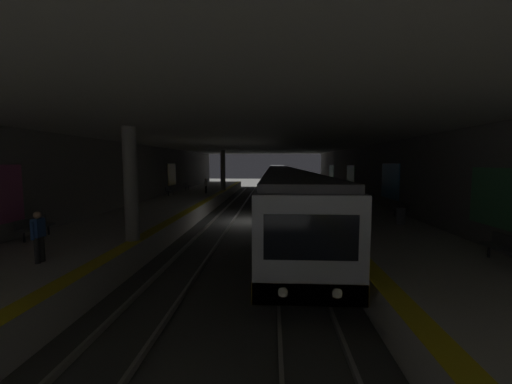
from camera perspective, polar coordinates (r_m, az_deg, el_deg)
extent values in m
plane|color=#42423F|center=(22.68, -0.34, -5.29)|extent=(120.00, 120.00, 0.00)
cube|color=gray|center=(22.69, 7.08, -5.12)|extent=(60.00, 0.09, 0.16)
cube|color=gray|center=(22.63, 3.42, -5.12)|extent=(60.00, 0.09, 0.16)
cube|color=gray|center=(22.80, -4.07, -5.04)|extent=(60.00, 0.09, 0.16)
cube|color=gray|center=(23.02, -7.64, -4.98)|extent=(60.00, 0.09, 0.16)
cube|color=beige|center=(23.16, 16.10, -3.96)|extent=(60.00, 5.30, 1.05)
cube|color=yellow|center=(22.66, 10.34, -2.69)|extent=(60.00, 0.60, 0.01)
cube|color=beige|center=(23.87, -16.27, -3.69)|extent=(60.00, 5.30, 1.05)
cube|color=yellow|center=(23.13, -10.79, -2.53)|extent=(60.00, 0.60, 0.01)
cube|color=slate|center=(23.75, 23.08, 1.57)|extent=(60.00, 0.50, 5.60)
cube|color=#4CA566|center=(13.68, 38.17, -0.97)|extent=(3.50, 0.06, 2.09)
cube|color=#338CCC|center=(22.99, 23.03, 1.84)|extent=(3.08, 0.06, 2.34)
cube|color=#4CA566|center=(33.29, 16.68, 2.99)|extent=(3.04, 0.06, 1.88)
cube|color=#4CA566|center=(43.41, 13.45, 3.56)|extent=(3.08, 0.06, 1.81)
cube|color=slate|center=(24.75, -22.76, 1.72)|extent=(60.00, 0.50, 5.60)
cube|color=gold|center=(34.04, -14.95, 3.08)|extent=(2.47, 0.06, 2.23)
cube|color=beige|center=(22.35, -0.34, 9.49)|extent=(60.00, 19.40, 0.40)
cylinder|color=gray|center=(13.54, -21.64, 1.34)|extent=(0.56, 0.56, 4.55)
cylinder|color=gray|center=(36.28, -5.99, 3.95)|extent=(0.56, 0.56, 4.55)
cube|color=#B7BCC6|center=(17.17, 6.00, -1.79)|extent=(19.20, 2.80, 2.70)
cube|color=#B27F0F|center=(17.33, 5.97, -5.30)|extent=(19.20, 2.82, 0.56)
cube|color=black|center=(17.13, 6.01, -0.63)|extent=(17.66, 2.83, 0.90)
cube|color=#47474C|center=(17.05, 6.05, 3.12)|extent=(18.81, 2.58, 0.24)
cube|color=black|center=(12.32, 7.25, -11.89)|extent=(2.20, 1.64, 0.76)
cube|color=black|center=(22.60, 5.26, -3.96)|extent=(2.20, 1.64, 0.76)
cube|color=black|center=(7.66, 9.85, -8.10)|extent=(0.04, 2.24, 1.10)
cylinder|color=silver|center=(8.17, 14.44, -17.26)|extent=(0.04, 0.24, 0.24)
cylinder|color=silver|center=(8.03, 4.86, -17.54)|extent=(0.04, 0.24, 0.24)
cube|color=#B7BCC6|center=(36.88, 4.38, 2.02)|extent=(19.20, 2.80, 2.70)
cube|color=#B27F0F|center=(36.96, 4.37, 0.36)|extent=(19.20, 2.82, 0.56)
cube|color=black|center=(36.86, 4.38, 2.56)|extent=(17.66, 2.83, 0.90)
cube|color=#47474C|center=(36.83, 4.40, 4.30)|extent=(18.81, 2.58, 0.24)
cube|color=black|center=(31.75, 4.60, -1.27)|extent=(2.20, 1.64, 0.76)
cube|color=black|center=(42.25, 4.19, 0.37)|extent=(2.20, 1.64, 0.76)
cube|color=#B7BCC6|center=(56.65, 3.89, 3.17)|extent=(19.20, 2.80, 2.70)
cube|color=#B27F0F|center=(56.70, 3.88, 2.09)|extent=(19.20, 2.82, 0.56)
cube|color=black|center=(56.64, 3.89, 3.52)|extent=(17.66, 2.83, 0.90)
cube|color=#47474C|center=(56.62, 3.90, 4.65)|extent=(18.81, 2.58, 0.24)
cube|color=black|center=(51.46, 3.97, 1.26)|extent=(2.20, 1.64, 0.76)
cube|color=black|center=(62.00, 3.80, 1.95)|extent=(2.20, 1.64, 0.76)
cylinder|color=#262628|center=(13.12, 36.43, -8.58)|extent=(0.08, 0.08, 0.42)
cube|color=#4C4C51|center=(12.52, 38.22, -8.13)|extent=(1.70, 0.44, 0.08)
cube|color=#4C4C51|center=(12.61, 39.10, -7.17)|extent=(1.70, 0.06, 0.40)
cylinder|color=#262628|center=(18.98, 25.17, -4.03)|extent=(0.08, 0.08, 0.42)
cylinder|color=#262628|center=(20.23, 23.71, -3.42)|extent=(0.08, 0.08, 0.42)
cube|color=#4C4C51|center=(19.57, 24.44, -2.99)|extent=(1.70, 0.44, 0.08)
cube|color=#4C4C51|center=(19.63, 25.06, -2.40)|extent=(1.70, 0.06, 0.40)
cylinder|color=#262628|center=(24.49, 19.97, -1.84)|extent=(0.08, 0.08, 0.42)
cylinder|color=#262628|center=(25.78, 19.09, -1.47)|extent=(0.08, 0.08, 0.42)
cube|color=#4C4C51|center=(25.10, 19.53, -1.08)|extent=(1.70, 0.44, 0.08)
cube|color=#4C4C51|center=(25.15, 20.03, -0.63)|extent=(1.70, 0.06, 0.40)
cylinder|color=#262628|center=(15.49, -36.33, -6.58)|extent=(0.08, 0.08, 0.42)
cylinder|color=#262628|center=(16.54, -33.34, -5.72)|extent=(0.08, 0.08, 0.42)
cube|color=#4C4C51|center=(15.97, -34.83, -5.26)|extent=(1.70, 0.44, 0.08)
cube|color=#4C4C51|center=(16.07, -35.49, -4.51)|extent=(1.70, 0.06, 0.40)
cylinder|color=#262628|center=(30.78, -15.49, -0.31)|extent=(0.08, 0.08, 0.42)
cylinder|color=#262628|center=(32.06, -14.73, -0.07)|extent=(0.08, 0.08, 0.42)
cube|color=#4C4C51|center=(31.40, -15.11, 0.26)|extent=(1.70, 0.44, 0.08)
cube|color=#4C4C51|center=(31.45, -15.50, 0.63)|extent=(1.70, 0.06, 0.40)
cylinder|color=#262628|center=(36.32, -12.60, 0.59)|extent=(0.08, 0.08, 0.42)
cylinder|color=#262628|center=(37.63, -12.04, 0.76)|extent=(0.08, 0.08, 0.42)
cube|color=#4C4C51|center=(36.95, -12.32, 1.06)|extent=(1.70, 0.44, 0.08)
cube|color=#4C4C51|center=(37.00, -12.66, 1.37)|extent=(1.70, 0.06, 0.40)
cylinder|color=black|center=(32.72, -9.05, 0.45)|extent=(0.16, 0.16, 0.78)
cylinder|color=black|center=(32.92, -8.98, 0.48)|extent=(0.16, 0.16, 0.78)
cube|color=beige|center=(32.77, -9.04, 1.62)|extent=(0.36, 0.22, 0.55)
cylinder|color=beige|center=(32.53, -9.13, 1.51)|extent=(0.10, 0.10, 0.52)
cylinder|color=beige|center=(33.02, -8.94, 1.57)|extent=(0.10, 0.10, 0.52)
sphere|color=tan|center=(32.75, -9.05, 2.29)|extent=(0.21, 0.21, 0.21)
cylinder|color=#383838|center=(12.04, -34.76, -8.68)|extent=(0.16, 0.16, 0.82)
cylinder|color=#383838|center=(12.20, -34.18, -8.48)|extent=(0.16, 0.16, 0.82)
cube|color=#284C93|center=(11.98, -34.64, -5.33)|extent=(0.36, 0.22, 0.58)
cylinder|color=#284C93|center=(11.80, -35.37, -5.77)|extent=(0.10, 0.10, 0.55)
cylinder|color=#284C93|center=(12.19, -33.91, -5.36)|extent=(0.10, 0.10, 0.55)
sphere|color=tan|center=(11.92, -34.75, -3.43)|extent=(0.22, 0.22, 0.22)
cylinder|color=#414141|center=(36.04, 9.49, 0.97)|extent=(0.16, 0.16, 0.87)
cylinder|color=#414141|center=(36.24, 9.45, 0.99)|extent=(0.16, 0.16, 0.87)
cube|color=beige|center=(36.09, 9.49, 2.16)|extent=(0.36, 0.22, 0.62)
cylinder|color=beige|center=(35.85, 9.53, 2.06)|extent=(0.10, 0.10, 0.59)
cylinder|color=beige|center=(36.34, 9.44, 2.10)|extent=(0.10, 0.10, 0.59)
sphere|color=tan|center=(36.07, 9.50, 2.84)|extent=(0.24, 0.24, 0.24)
cylinder|color=#595B5E|center=(17.66, 24.63, -3.97)|extent=(0.44, 0.44, 0.85)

